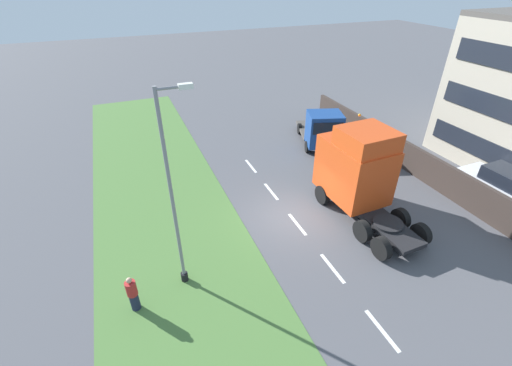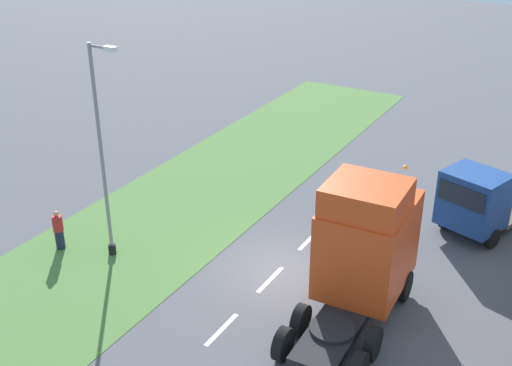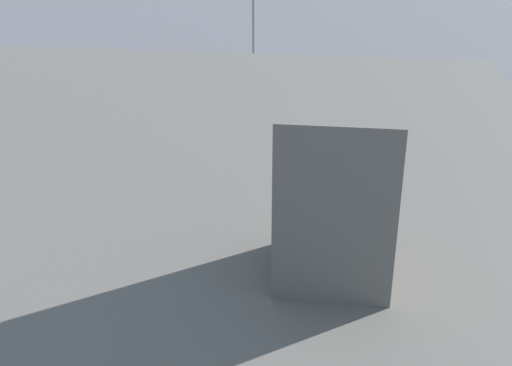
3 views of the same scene
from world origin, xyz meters
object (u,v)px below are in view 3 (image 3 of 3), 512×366
parked_car (107,362)px  lamp_post (253,70)px  flatbed_truck (486,257)px  pedestrian (246,119)px  lorry_cab (264,187)px

parked_car → lamp_post: lamp_post is taller
flatbed_truck → pedestrian: bearing=52.1°
parked_car → pedestrian: bearing=177.5°
lorry_cab → parked_car: lorry_cab is taller
lorry_cab → flatbed_truck: (2.16, 6.72, -0.83)m
flatbed_truck → parked_car: flatbed_truck is taller
lorry_cab → flatbed_truck: 7.11m
lamp_post → lorry_cab: bearing=10.0°
flatbed_truck → pedestrian: size_ratio=3.53×
lorry_cab → pedestrian: size_ratio=4.00×
flatbed_truck → lamp_post: (-11.39, -8.35, 2.34)m
parked_car → pedestrian: size_ratio=2.83×
lamp_post → pedestrian: size_ratio=4.98×
lorry_cab → parked_car: 8.09m
flatbed_truck → parked_car: size_ratio=1.24×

